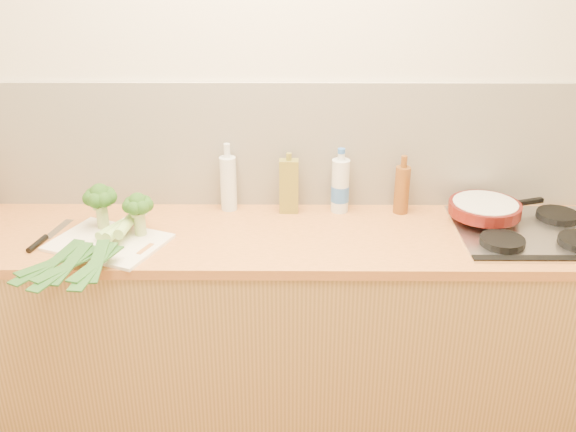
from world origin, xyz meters
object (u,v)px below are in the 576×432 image
at_px(chefs_knife, 43,240).
at_px(skillet, 485,208).
at_px(chopping_board, 109,242).
at_px(gas_hob, 531,231).

distance_m(chefs_knife, skillet, 1.78).
xyz_separation_m(chopping_board, skillet, (1.51, 0.21, 0.06)).
distance_m(gas_hob, chefs_knife, 1.93).
height_order(gas_hob, chefs_knife, gas_hob).
relative_size(chopping_board, chefs_knife, 1.36).
distance_m(chopping_board, skillet, 1.52).
distance_m(gas_hob, chopping_board, 1.67).
xyz_separation_m(gas_hob, chopping_board, (-1.67, -0.10, -0.01)).
height_order(gas_hob, skillet, skillet).
bearing_deg(skillet, chefs_knife, 167.30).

